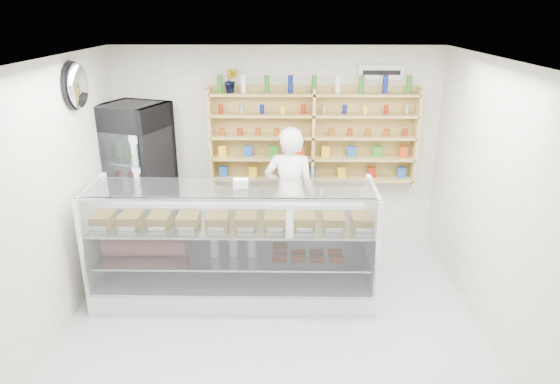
{
  "coord_description": "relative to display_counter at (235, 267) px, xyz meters",
  "views": [
    {
      "loc": [
        0.15,
        -4.34,
        3.25
      ],
      "look_at": [
        0.07,
        0.9,
        1.32
      ],
      "focal_mm": 32.0,
      "sensor_mm": 36.0,
      "label": 1
    }
  ],
  "objects": [
    {
      "name": "room",
      "position": [
        0.47,
        -0.89,
        1.02
      ],
      "size": [
        5.0,
        5.0,
        5.0
      ],
      "color": "silver",
      "rests_on": "ground"
    },
    {
      "name": "display_counter",
      "position": [
        0.0,
        0.0,
        0.0
      ],
      "size": [
        3.22,
        0.96,
        1.4
      ],
      "color": "white",
      "rests_on": "floor"
    },
    {
      "name": "shop_worker",
      "position": [
        0.65,
        0.98,
        0.55
      ],
      "size": [
        0.71,
        0.49,
        1.85
      ],
      "primitive_type": "imported",
      "rotation": [
        0.0,
        0.0,
        3.06
      ],
      "color": "white",
      "rests_on": "floor"
    },
    {
      "name": "drinks_cooler",
      "position": [
        -1.38,
        1.12,
        0.68
      ],
      "size": [
        0.96,
        0.95,
        2.11
      ],
      "rotation": [
        0.0,
        0.0,
        -0.33
      ],
      "color": "black",
      "rests_on": "floor"
    },
    {
      "name": "wall_shelving",
      "position": [
        0.97,
        1.45,
        1.22
      ],
      "size": [
        2.84,
        0.28,
        1.33
      ],
      "color": "tan",
      "rests_on": "back_wall"
    },
    {
      "name": "potted_plant",
      "position": [
        -0.13,
        1.45,
        1.98
      ],
      "size": [
        0.2,
        0.17,
        0.33
      ],
      "primitive_type": "imported",
      "rotation": [
        0.0,
        0.0,
        -0.16
      ],
      "color": "#1E6626",
      "rests_on": "wall_shelving"
    },
    {
      "name": "security_mirror",
      "position": [
        -1.7,
        0.31,
        2.07
      ],
      "size": [
        0.15,
        0.5,
        0.5
      ],
      "primitive_type": "ellipsoid",
      "color": "silver",
      "rests_on": "left_wall"
    },
    {
      "name": "wall_sign",
      "position": [
        1.87,
        1.58,
        2.07
      ],
      "size": [
        0.62,
        0.03,
        0.2
      ],
      "primitive_type": "cube",
      "color": "white",
      "rests_on": "back_wall"
    }
  ]
}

